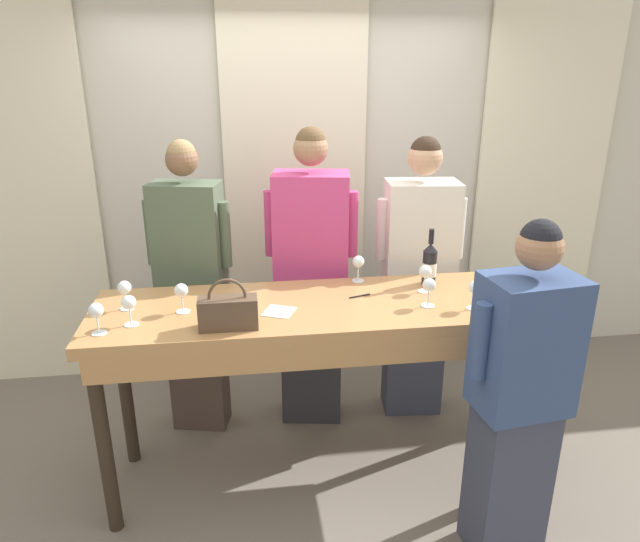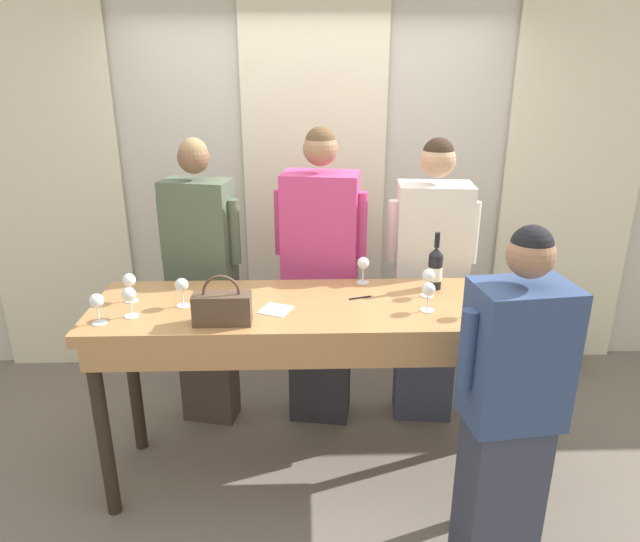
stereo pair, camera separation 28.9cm
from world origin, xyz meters
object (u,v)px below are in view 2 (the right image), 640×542
at_px(wine_glass_center_right, 129,296).
at_px(host_pouring, 510,409).
at_px(wine_glass_front_mid, 97,302).
at_px(potted_plant, 549,337).
at_px(handbag, 222,307).
at_px(wine_glass_center_left, 428,277).
at_px(wine_glass_front_right, 428,290).
at_px(wine_bottle, 435,268).
at_px(guest_cream_sweater, 429,285).
at_px(guest_olive_jacket, 203,285).
at_px(wine_glass_back_left, 475,295).
at_px(guest_pink_top, 320,281).
at_px(tasting_bar, 321,326).
at_px(wine_glass_front_left, 129,281).
at_px(wine_glass_center_mid, 363,264).
at_px(wine_glass_back_mid, 182,286).

relative_size(wine_glass_center_right, host_pouring, 0.09).
xyz_separation_m(wine_glass_front_mid, potted_plant, (2.75, 1.27, -0.86)).
xyz_separation_m(handbag, wine_glass_center_left, (1.02, 0.30, 0.03)).
distance_m(wine_glass_front_mid, wine_glass_front_right, 1.56).
xyz_separation_m(wine_bottle, guest_cream_sweater, (0.07, 0.39, -0.25)).
relative_size(handbag, wine_glass_front_right, 1.81).
relative_size(wine_bottle, guest_olive_jacket, 0.17).
bearing_deg(guest_cream_sweater, wine_glass_back_left, -86.40).
xyz_separation_m(wine_glass_front_mid, guest_pink_top, (1.06, 0.78, -0.21)).
bearing_deg(wine_glass_back_left, tasting_bar, 168.58).
distance_m(handbag, guest_olive_jacket, 0.86).
bearing_deg(guest_olive_jacket, host_pouring, -39.16).
xyz_separation_m(wine_glass_center_left, wine_glass_center_right, (-1.47, -0.21, 0.00)).
relative_size(wine_glass_front_right, guest_pink_top, 0.08).
bearing_deg(wine_glass_front_mid, wine_glass_front_left, 74.25).
bearing_deg(wine_glass_front_right, guest_pink_top, 126.20).
relative_size(handbag, wine_glass_center_left, 1.81).
height_order(wine_glass_center_left, wine_glass_center_mid, same).
xyz_separation_m(wine_glass_back_mid, guest_olive_jacket, (-0.01, 0.59, -0.23)).
bearing_deg(wine_glass_center_mid, potted_plant, 27.96).
bearing_deg(wine_glass_center_left, wine_glass_center_right, -171.81).
bearing_deg(wine_glass_back_left, wine_glass_front_mid, -178.92).
bearing_deg(wine_glass_center_mid, wine_glass_front_left, -169.59).
bearing_deg(wine_glass_front_left, wine_glass_back_mid, -15.04).
bearing_deg(tasting_bar, handbag, -156.79).
relative_size(tasting_bar, guest_olive_jacket, 1.28).
height_order(guest_cream_sweater, host_pouring, guest_cream_sweater).
bearing_deg(host_pouring, wine_glass_back_left, 96.15).
height_order(wine_glass_front_right, wine_glass_back_left, same).
height_order(wine_glass_front_mid, wine_glass_center_mid, same).
distance_m(wine_glass_back_left, wine_glass_back_mid, 1.43).
bearing_deg(wine_glass_center_left, wine_glass_front_left, -179.27).
distance_m(tasting_bar, wine_glass_back_left, 0.78).
xyz_separation_m(wine_glass_front_mid, guest_cream_sweater, (1.73, 0.78, -0.24)).
relative_size(wine_glass_front_mid, guest_cream_sweater, 0.08).
xyz_separation_m(wine_glass_front_right, wine_glass_center_right, (-1.43, -0.02, 0.00)).
relative_size(wine_bottle, wine_glass_front_mid, 2.11).
distance_m(wine_glass_back_mid, host_pouring, 1.62).
xyz_separation_m(tasting_bar, wine_glass_front_left, (-0.97, 0.08, 0.22)).
xyz_separation_m(guest_cream_sweater, host_pouring, (0.10, -1.20, -0.09)).
distance_m(guest_olive_jacket, guest_cream_sweater, 1.38).
bearing_deg(wine_glass_center_left, guest_pink_top, 137.37).
distance_m(wine_glass_front_right, guest_olive_jacket, 1.41).
relative_size(wine_glass_center_left, wine_glass_back_left, 1.00).
relative_size(wine_glass_center_mid, wine_glass_back_mid, 1.00).
height_order(handbag, wine_glass_center_left, handbag).
bearing_deg(wine_glass_front_left, wine_glass_back_left, -7.77).
xyz_separation_m(wine_glass_back_left, guest_olive_jacket, (-1.43, 0.75, -0.23)).
distance_m(tasting_bar, guest_pink_top, 0.60).
distance_m(wine_glass_back_mid, guest_olive_jacket, 0.64).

